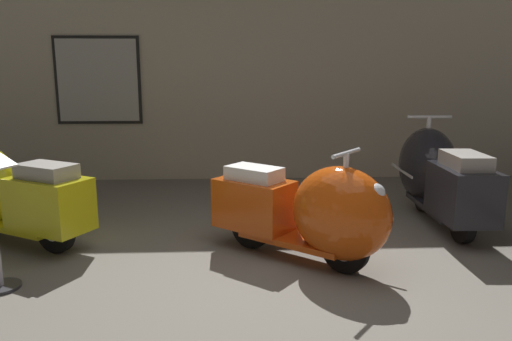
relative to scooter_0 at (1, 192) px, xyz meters
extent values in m
plane|color=slate|center=(2.41, -1.27, -0.46)|extent=(60.00, 60.00, 0.00)
cube|color=#BCB29E|center=(2.41, 2.64, 1.23)|extent=(18.00, 0.20, 3.39)
cube|color=black|center=(0.27, 2.52, 0.94)|extent=(1.16, 0.03, 1.19)
cube|color=#B2B2AD|center=(0.27, 2.51, 0.94)|extent=(1.08, 0.01, 1.11)
cylinder|color=black|center=(0.57, -0.32, -0.26)|extent=(0.40, 0.27, 0.41)
cylinder|color=silver|center=(0.57, -0.32, -0.26)|extent=(0.21, 0.18, 0.18)
cube|color=gold|center=(0.15, -0.08, -0.28)|extent=(1.03, 0.80, 0.05)
cube|color=gold|center=(0.54, -0.30, -0.03)|extent=(0.81, 0.70, 0.45)
cube|color=gray|center=(0.54, -0.30, 0.26)|extent=(0.57, 0.49, 0.12)
cylinder|color=black|center=(2.99, -0.87, -0.27)|extent=(0.35, 0.31, 0.39)
cylinder|color=silver|center=(2.99, -0.87, -0.27)|extent=(0.20, 0.18, 0.18)
cylinder|color=black|center=(2.27, -0.28, -0.27)|extent=(0.35, 0.31, 0.39)
cylinder|color=silver|center=(2.27, -0.28, -0.27)|extent=(0.20, 0.18, 0.18)
cube|color=#C6470F|center=(2.63, -0.58, -0.29)|extent=(0.94, 0.86, 0.05)
ellipsoid|color=#C6470F|center=(2.95, -0.84, 0.01)|extent=(0.96, 0.91, 0.74)
cube|color=#C6470F|center=(2.30, -0.31, -0.05)|extent=(0.76, 0.72, 0.43)
cube|color=silver|center=(2.30, -0.31, 0.22)|extent=(0.54, 0.51, 0.12)
sphere|color=silver|center=(3.16, -1.01, 0.21)|extent=(0.15, 0.15, 0.15)
cylinder|color=silver|center=(2.97, -0.86, 0.35)|extent=(0.04, 0.04, 0.27)
cylinder|color=silver|center=(2.97, -0.86, 0.49)|extent=(0.30, 0.35, 0.03)
cube|color=silver|center=(3.11, -0.65, -0.04)|extent=(0.51, 0.42, 0.02)
cylinder|color=black|center=(4.25, 0.79, -0.25)|extent=(0.10, 0.44, 0.43)
cylinder|color=silver|center=(4.25, 0.79, -0.25)|extent=(0.11, 0.20, 0.20)
cylinder|color=black|center=(4.21, -0.24, -0.25)|extent=(0.10, 0.44, 0.43)
cylinder|color=silver|center=(4.21, -0.24, -0.25)|extent=(0.11, 0.20, 0.20)
cube|color=black|center=(4.23, 0.27, -0.27)|extent=(0.42, 1.04, 0.05)
ellipsoid|color=black|center=(4.25, 0.74, 0.06)|extent=(0.59, 0.93, 0.83)
cube|color=black|center=(4.21, -0.20, -0.01)|extent=(0.46, 0.75, 0.48)
cube|color=gray|center=(4.21, -0.20, 0.30)|extent=(0.32, 0.53, 0.13)
sphere|color=silver|center=(4.25, 1.04, 0.29)|extent=(0.16, 0.16, 0.16)
cylinder|color=silver|center=(4.25, 0.77, 0.44)|extent=(0.05, 0.05, 0.30)
cylinder|color=silver|center=(4.25, 0.77, 0.59)|extent=(0.48, 0.05, 0.03)
cube|color=silver|center=(3.97, 0.74, 0.01)|extent=(0.04, 0.73, 0.03)
cylinder|color=#333338|center=(0.42, -1.04, -0.45)|extent=(0.28, 0.28, 0.02)
camera|label=1|loc=(2.12, -4.49, 1.12)|focal=34.78mm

